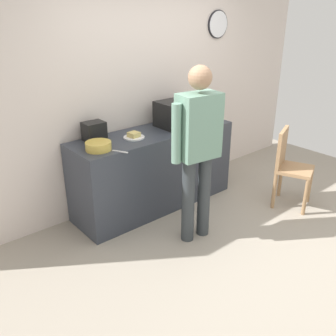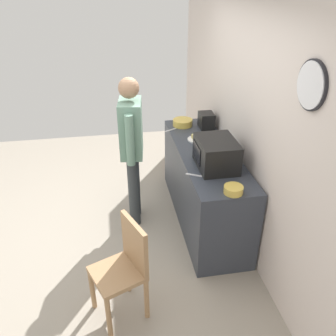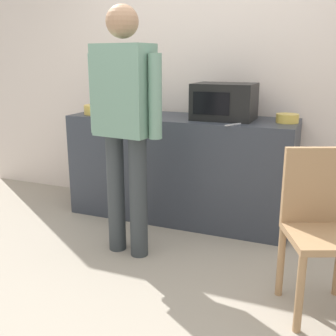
# 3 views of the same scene
# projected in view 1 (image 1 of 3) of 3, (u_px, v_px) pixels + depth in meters

# --- Properties ---
(ground_plane) EXTENTS (6.00, 6.00, 0.00)m
(ground_plane) POSITION_uv_depth(u_px,v_px,m) (242.00, 241.00, 3.85)
(ground_plane) COLOR #9E9384
(back_wall) EXTENTS (5.40, 0.13, 2.60)m
(back_wall) POSITION_uv_depth(u_px,v_px,m) (147.00, 92.00, 4.46)
(back_wall) COLOR silver
(back_wall) RESTS_ON ground_plane
(kitchen_counter) EXTENTS (1.99, 0.62, 0.93)m
(kitchen_counter) POSITION_uv_depth(u_px,v_px,m) (154.00, 169.00, 4.40)
(kitchen_counter) COLOR #333842
(kitchen_counter) RESTS_ON ground_plane
(microwave) EXTENTS (0.50, 0.39, 0.30)m
(microwave) POSITION_uv_depth(u_px,v_px,m) (179.00, 113.00, 4.39)
(microwave) COLOR black
(microwave) RESTS_ON kitchen_counter
(sandwich_plate) EXTENTS (0.23, 0.23, 0.07)m
(sandwich_plate) POSITION_uv_depth(u_px,v_px,m) (134.00, 136.00, 4.02)
(sandwich_plate) COLOR white
(sandwich_plate) RESTS_ON kitchen_counter
(salad_bowl) EXTENTS (0.26, 0.26, 0.08)m
(salad_bowl) POSITION_uv_depth(u_px,v_px,m) (98.00, 146.00, 3.67)
(salad_bowl) COLOR gold
(salad_bowl) RESTS_ON kitchen_counter
(cereal_bowl) EXTENTS (0.18, 0.18, 0.07)m
(cereal_bowl) POSITION_uv_depth(u_px,v_px,m) (208.00, 115.00, 4.75)
(cereal_bowl) COLOR gold
(cereal_bowl) RESTS_ON kitchen_counter
(toaster) EXTENTS (0.22, 0.18, 0.20)m
(toaster) POSITION_uv_depth(u_px,v_px,m) (94.00, 131.00, 3.92)
(toaster) COLOR black
(toaster) RESTS_ON kitchen_counter
(fork_utensil) EXTENTS (0.10, 0.16, 0.01)m
(fork_utensil) POSITION_uv_depth(u_px,v_px,m) (203.00, 128.00, 4.34)
(fork_utensil) COLOR silver
(fork_utensil) RESTS_ON kitchen_counter
(spoon_utensil) EXTENTS (0.10, 0.16, 0.01)m
(spoon_utensil) POSITION_uv_depth(u_px,v_px,m) (120.00, 152.00, 3.63)
(spoon_utensil) COLOR silver
(spoon_utensil) RESTS_ON kitchen_counter
(person_standing) EXTENTS (0.59, 0.29, 1.77)m
(person_standing) POSITION_uv_depth(u_px,v_px,m) (198.00, 143.00, 3.53)
(person_standing) COLOR #32383C
(person_standing) RESTS_ON ground_plane
(wooden_chair) EXTENTS (0.52, 0.52, 0.94)m
(wooden_chair) POSITION_uv_depth(u_px,v_px,m) (289.00, 164.00, 4.39)
(wooden_chair) COLOR #A87F56
(wooden_chair) RESTS_ON ground_plane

